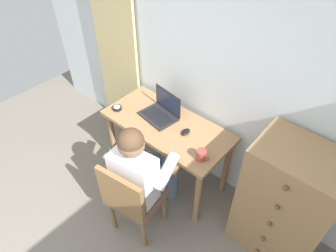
# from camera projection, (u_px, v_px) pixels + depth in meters

# --- Properties ---
(wall_back) EXTENTS (4.80, 0.05, 2.50)m
(wall_back) POSITION_uv_depth(u_px,v_px,m) (216.00, 69.00, 2.44)
(wall_back) COLOR silver
(wall_back) RESTS_ON ground_plane
(curtain_panel) EXTENTS (0.62, 0.03, 2.25)m
(curtain_panel) POSITION_uv_depth(u_px,v_px,m) (115.00, 43.00, 3.08)
(curtain_panel) COLOR #CCB77A
(curtain_panel) RESTS_ON ground_plane
(desk) EXTENTS (1.22, 0.58, 0.74)m
(desk) POSITION_uv_depth(u_px,v_px,m) (167.00, 133.00, 2.77)
(desk) COLOR #9E754C
(desk) RESTS_ON ground_plane
(dresser) EXTENTS (0.64, 0.50, 1.11)m
(dresser) POSITION_uv_depth(u_px,v_px,m) (284.00, 202.00, 2.29)
(dresser) COLOR #9E754C
(dresser) RESTS_ON ground_plane
(chair) EXTENTS (0.48, 0.46, 0.86)m
(chair) POSITION_uv_depth(u_px,v_px,m) (131.00, 198.00, 2.41)
(chair) COLOR brown
(chair) RESTS_ON ground_plane
(person_seated) EXTENTS (0.59, 0.62, 1.18)m
(person_seated) POSITION_uv_depth(u_px,v_px,m) (143.00, 169.00, 2.40)
(person_seated) COLOR #6B84AD
(person_seated) RESTS_ON ground_plane
(laptop) EXTENTS (0.37, 0.30, 0.24)m
(laptop) POSITION_uv_depth(u_px,v_px,m) (161.00, 111.00, 2.75)
(laptop) COLOR #232326
(laptop) RESTS_ON desk
(computer_mouse) EXTENTS (0.07, 0.10, 0.03)m
(computer_mouse) POSITION_uv_depth(u_px,v_px,m) (186.00, 132.00, 2.59)
(computer_mouse) COLOR black
(computer_mouse) RESTS_ON desk
(desk_clock) EXTENTS (0.09, 0.09, 0.03)m
(desk_clock) POSITION_uv_depth(u_px,v_px,m) (117.00, 108.00, 2.85)
(desk_clock) COLOR black
(desk_clock) RESTS_ON desk
(coffee_mug) EXTENTS (0.12, 0.08, 0.09)m
(coffee_mug) POSITION_uv_depth(u_px,v_px,m) (201.00, 155.00, 2.34)
(coffee_mug) COLOR #9E3D38
(coffee_mug) RESTS_ON desk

